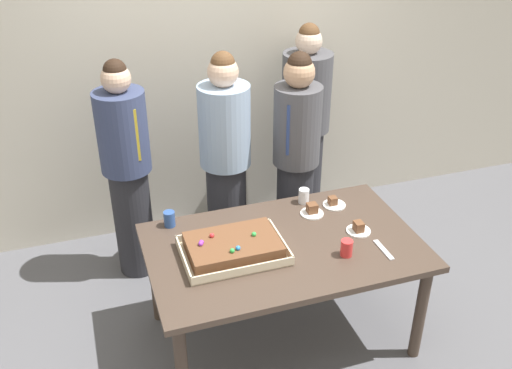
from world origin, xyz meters
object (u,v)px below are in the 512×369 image
drink_cup_middle (169,219)px  cake_server_utensil (384,250)px  plated_slice_far_left (358,229)px  drink_cup_far_end (304,196)px  person_far_right_suit (296,158)px  plated_slice_near_left (312,211)px  person_green_shirt_behind (127,170)px  party_table (284,256)px  person_striped_tie_right (226,162)px  plated_slice_near_right (334,203)px  person_serving_front (305,128)px  drink_cup_nearest (347,248)px  sheet_cake (233,248)px

drink_cup_middle → cake_server_utensil: (1.13, -0.65, -0.05)m
plated_slice_far_left → drink_cup_far_end: 0.46m
drink_cup_middle → person_far_right_suit: person_far_right_suit is taller
plated_slice_near_left → person_green_shirt_behind: (-1.07, 0.75, 0.09)m
party_table → cake_server_utensil: 0.59m
plated_slice_far_left → drink_cup_far_end: size_ratio=1.50×
plated_slice_far_left → person_striped_tie_right: size_ratio=0.09×
plated_slice_near_left → plated_slice_near_right: bearing=15.4°
party_table → drink_cup_middle: drink_cup_middle is taller
drink_cup_far_end → person_serving_front: person_serving_front is taller
drink_cup_far_end → person_striped_tie_right: size_ratio=0.06×
plated_slice_near_left → person_serving_front: person_serving_front is taller
person_striped_tie_right → drink_cup_nearest: bearing=33.0°
person_serving_front → sheet_cake: bearing=-0.0°
plated_slice_far_left → person_striped_tie_right: bearing=122.2°
person_serving_front → plated_slice_far_left: bearing=30.5°
drink_cup_far_end → plated_slice_near_right: bearing=-29.6°
drink_cup_middle → person_green_shirt_behind: bearing=106.2°
drink_cup_far_end → cake_server_utensil: bearing=-69.7°
person_striped_tie_right → plated_slice_near_left: bearing=44.5°
cake_server_utensil → person_far_right_suit: (-0.14, 1.04, 0.12)m
sheet_cake → person_far_right_suit: person_far_right_suit is taller
drink_cup_far_end → cake_server_utensil: size_ratio=0.50×
person_green_shirt_behind → person_striped_tie_right: 0.68m
sheet_cake → drink_cup_far_end: bearing=34.1°
drink_cup_far_end → drink_cup_nearest: bearing=-89.1°
party_table → drink_cup_middle: 0.74m
plated_slice_far_left → party_table: bearing=177.7°
party_table → plated_slice_near_left: size_ratio=10.76×
sheet_cake → drink_cup_nearest: size_ratio=5.91×
party_table → drink_cup_nearest: bearing=-34.9°
plated_slice_far_left → drink_cup_far_end: drink_cup_far_end is taller
person_serving_front → person_green_shirt_behind: size_ratio=1.04×
plated_slice_near_right → drink_cup_far_end: 0.20m
drink_cup_far_end → person_green_shirt_behind: person_green_shirt_behind is taller
drink_cup_middle → person_serving_front: (1.24, 0.81, 0.09)m
person_striped_tie_right → sheet_cake: bearing=-0.0°
drink_cup_nearest → drink_cup_middle: (-0.90, 0.62, 0.00)m
cake_server_utensil → person_striped_tie_right: (-0.63, 1.14, 0.12)m
plated_slice_far_left → drink_cup_middle: 1.16m
drink_cup_far_end → cake_server_utensil: 0.69m
person_striped_tie_right → person_far_right_suit: person_striped_tie_right is taller
person_serving_front → person_striped_tie_right: bearing=-28.8°
cake_server_utensil → person_far_right_suit: 1.06m
person_serving_front → person_green_shirt_behind: 1.43m
drink_cup_middle → cake_server_utensil: size_ratio=0.50×
sheet_cake → cake_server_utensil: bearing=-15.5°
plated_slice_near_left → person_striped_tie_right: bearing=121.4°
person_serving_front → person_striped_tie_right: person_serving_front is taller
drink_cup_middle → sheet_cake: bearing=-55.1°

